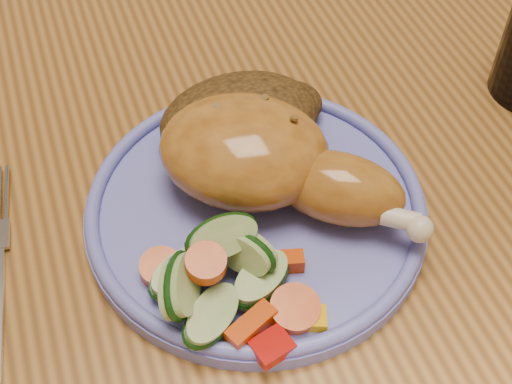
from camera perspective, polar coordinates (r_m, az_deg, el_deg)
dining_table at (r=0.67m, az=-0.98°, el=3.73°), size 0.90×1.40×0.75m
plate at (r=0.50m, az=-0.00°, el=-1.55°), size 0.24×0.24×0.01m
plate_rim at (r=0.49m, az=-0.00°, el=-0.75°), size 0.24×0.24×0.01m
chicken_leg at (r=0.48m, az=0.86°, el=2.60°), size 0.18×0.18×0.06m
rice_pilaf at (r=0.52m, az=-1.08°, el=5.79°), size 0.13×0.09×0.05m
vegetable_pile at (r=0.44m, az=-2.75°, el=-6.86°), size 0.11×0.11×0.05m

